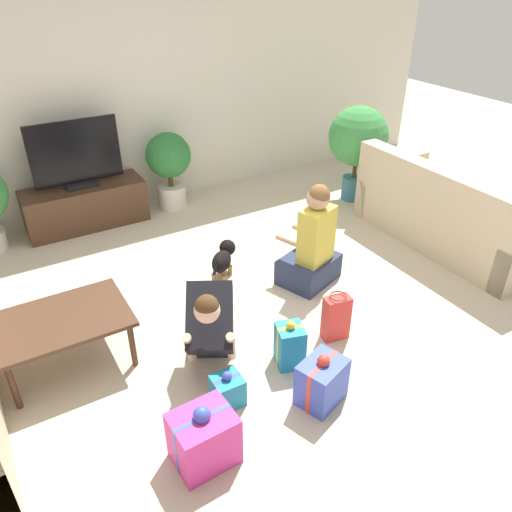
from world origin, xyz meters
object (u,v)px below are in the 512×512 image
object	(u,v)px
potted_plant_corner_right	(358,139)
person_kneeling	(211,321)
coffee_table	(62,323)
person_sitting	(312,247)
dog	(223,258)
tv_console	(86,206)
gift_box_a	(228,390)
potted_plant_back_right	(169,163)
gift_box_d	(322,381)
gift_bag_a	(336,317)
gift_box_b	(290,345)
sofa_right	(450,215)
gift_box_c	(204,438)
tv	(76,158)

from	to	relation	value
potted_plant_corner_right	person_kneeling	xyz separation A→B (m)	(-2.75, -1.67, -0.43)
coffee_table	person_sitting	world-z (taller)	person_sitting
potted_plant_corner_right	dog	xyz separation A→B (m)	(-2.18, -0.75, -0.55)
tv_console	gift_box_a	world-z (taller)	tv_console
potted_plant_back_right	gift_box_d	bearing A→B (deg)	-95.25
dog	gift_box_a	size ratio (longest dim) A/B	1.38
gift_box_d	gift_bag_a	size ratio (longest dim) A/B	0.99
gift_box_b	potted_plant_corner_right	bearing A→B (deg)	41.47
dog	coffee_table	bearing A→B (deg)	62.53
gift_box_a	gift_box_d	world-z (taller)	gift_box_d
sofa_right	gift_box_b	distance (m)	2.55
gift_box_c	gift_box_d	world-z (taller)	gift_box_c
tv_console	gift_box_c	world-z (taller)	tv_console
person_sitting	coffee_table	bearing A→B (deg)	-20.23
coffee_table	gift_box_d	distance (m)	1.86
coffee_table	dog	world-z (taller)	coffee_table
potted_plant_back_right	gift_box_a	size ratio (longest dim) A/B	3.36
gift_bag_a	sofa_right	bearing A→B (deg)	17.71
dog	gift_box_a	xyz separation A→B (m)	(-0.69, -1.39, -0.09)
tv_console	person_kneeling	bearing A→B (deg)	-84.48
gift_box_d	tv_console	bearing A→B (deg)	101.40
potted_plant_corner_right	person_sitting	bearing A→B (deg)	-141.17
potted_plant_back_right	person_sitting	world-z (taller)	person_sitting
person_kneeling	gift_bag_a	size ratio (longest dim) A/B	2.01
tv	gift_bag_a	distance (m)	3.20
gift_box_b	person_kneeling	bearing A→B (deg)	140.90
person_sitting	gift_box_d	xyz separation A→B (m)	(-0.79, -1.21, -0.19)
gift_box_b	gift_box_d	size ratio (longest dim) A/B	0.98
tv	coffee_table	bearing A→B (deg)	-107.80
person_kneeling	dog	distance (m)	1.09
sofa_right	tv	size ratio (longest dim) A/B	2.14
coffee_table	gift_box_d	size ratio (longest dim) A/B	2.34
dog	gift_bag_a	size ratio (longest dim) A/B	0.93
dog	tv_console	bearing A→B (deg)	-18.34
gift_box_a	person_sitting	bearing A→B (deg)	34.08
coffee_table	dog	bearing A→B (deg)	16.80
coffee_table	potted_plant_corner_right	world-z (taller)	potted_plant_corner_right
gift_bag_a	person_sitting	bearing A→B (deg)	67.89
gift_box_b	gift_box_d	world-z (taller)	gift_box_d
person_sitting	gift_box_d	distance (m)	1.46
sofa_right	gift_box_b	bearing A→B (deg)	105.80
tv	person_kneeling	world-z (taller)	tv
coffee_table	dog	xyz separation A→B (m)	(1.52, 0.46, -0.17)
sofa_right	gift_bag_a	distance (m)	2.08
coffee_table	potted_plant_back_right	world-z (taller)	potted_plant_back_right
person_sitting	gift_box_c	world-z (taller)	person_sitting
gift_box_a	gift_bag_a	size ratio (longest dim) A/B	0.67
person_sitting	tv	bearing A→B (deg)	-75.49
gift_box_b	potted_plant_back_right	bearing A→B (deg)	84.37
tv	gift_bag_a	xyz separation A→B (m)	(1.17, -2.92, -0.60)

